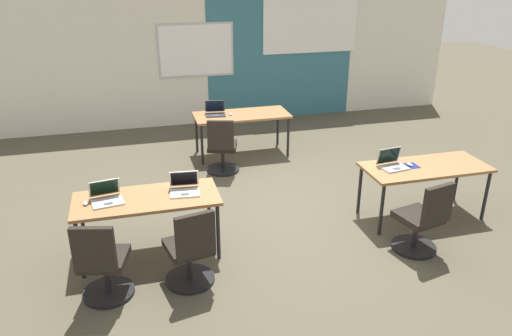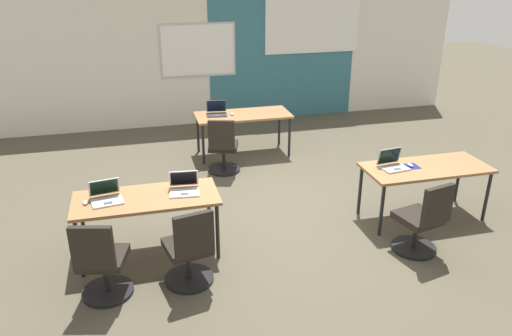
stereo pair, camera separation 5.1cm
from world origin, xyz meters
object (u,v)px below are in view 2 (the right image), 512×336
desk_near_left (146,202)px  chair_near_left_inner (190,253)px  laptop_near_left_inner (184,188)px  mouse_near_left_end (85,202)px  desk_near_right (426,171)px  desk_far_center (243,117)px  laptop_near_right_inner (393,164)px  mouse_far_left (232,114)px  chair_near_left_end (102,266)px  chair_near_right_inner (422,224)px  laptop_far_left (217,112)px  chair_far_left (223,150)px  mouse_near_right_inner (410,165)px  laptop_near_left_end (106,197)px

desk_near_left → chair_near_left_inner: 0.86m
laptop_near_left_inner → mouse_near_left_end: 1.07m
laptop_near_left_inner → desk_near_right: bearing=5.1°
laptop_near_left_inner → desk_far_center: bearing=70.3°
desk_near_right → laptop_near_right_inner: size_ratio=4.40×
laptop_near_right_inner → mouse_far_left: bearing=111.5°
chair_near_left_end → chair_near_right_inner: 3.51m
chair_near_left_inner → chair_near_right_inner: 2.64m
laptop_far_left → chair_far_left: size_ratio=0.40×
desk_near_right → chair_far_left: bearing=137.0°
desk_near_left → mouse_near_right_inner: mouse_near_right_inner is taller
mouse_near_right_inner → laptop_far_left: size_ratio=0.28×
mouse_far_left → desk_far_center: bearing=2.5°
chair_far_left → chair_near_left_end: bearing=74.3°
desk_near_left → laptop_near_left_end: (-0.42, 0.02, 0.11)m
chair_near_left_inner → mouse_near_left_end: chair_near_left_inner is taller
desk_near_right → laptop_far_left: 3.62m
mouse_near_left_end → desk_near_right: bearing=0.1°
laptop_near_left_end → mouse_far_left: (1.98, 2.77, -0.03)m
laptop_near_left_inner → chair_near_left_inner: laptop_near_left_inner is taller
chair_near_left_inner → chair_far_left: bearing=-119.2°
desk_far_center → chair_near_left_inner: chair_near_left_inner is taller
desk_near_right → laptop_near_left_inner: (-3.07, 0.03, 0.11)m
chair_near_left_end → mouse_near_right_inner: (3.79, 0.78, 0.36)m
chair_near_left_inner → laptop_far_left: laptop_far_left is taller
laptop_near_left_end → chair_near_left_end: size_ratio=0.41×
laptop_far_left → laptop_near_left_end: bearing=-113.5°
chair_near_left_end → chair_near_right_inner: (3.51, -0.03, 0.00)m
laptop_near_right_inner → chair_near_right_inner: (-0.05, -0.84, -0.39)m
laptop_near_left_inner → laptop_near_right_inner: laptop_near_right_inner is taller
laptop_far_left → laptop_near_right_inner: bearing=-50.3°
desk_far_center → laptop_near_right_inner: laptop_near_right_inner is taller
chair_near_left_end → laptop_far_left: bearing=-102.6°
desk_far_center → chair_near_right_inner: 3.80m
chair_near_right_inner → mouse_near_left_end: bearing=-24.6°
mouse_near_right_inner → chair_near_right_inner: bearing=-108.9°
chair_near_left_inner → mouse_far_left: size_ratio=8.34×
desk_near_left → desk_near_right: 3.50m
laptop_near_right_inner → chair_far_left: (-1.80, 2.01, -0.39)m
chair_near_left_end → laptop_far_left: laptop_far_left is taller
mouse_far_left → mouse_near_left_end: bearing=-128.2°
laptop_near_right_inner → mouse_near_right_inner: (0.23, -0.03, -0.03)m
laptop_far_left → chair_far_left: bearing=-86.2°
chair_near_left_inner → mouse_near_right_inner: chair_near_left_inner is taller
desk_near_right → laptop_near_right_inner: laptop_near_right_inner is taller
chair_near_left_end → chair_far_left: bearing=-107.9°
laptop_near_left_inner → mouse_far_left: bearing=73.5°
laptop_far_left → mouse_far_left: laptop_far_left is taller
chair_near_left_inner → laptop_near_right_inner: (2.69, 0.80, 0.39)m
mouse_near_left_end → chair_near_right_inner: 3.75m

